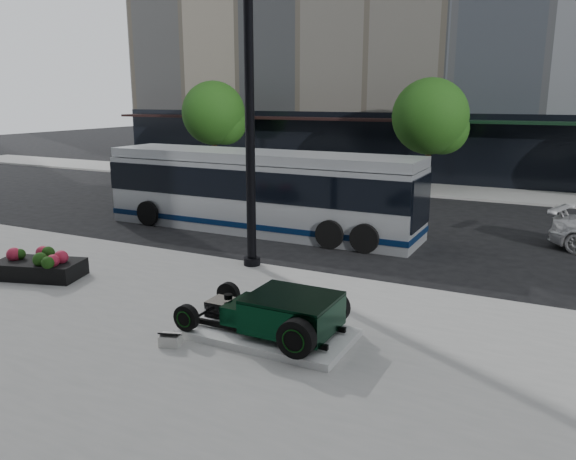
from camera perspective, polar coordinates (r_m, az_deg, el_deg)
The scene contains 10 objects.
ground at distance 18.09m, azimuth 1.17°, elevation -2.25°, with size 120.00×120.00×0.00m, color black.
sidewalk_near at distance 10.34m, azimuth -26.01°, elevation -15.84°, with size 70.00×17.00×0.12m, color gray.
sidewalk_far at distance 31.03m, azimuth 12.46°, elevation 4.14°, with size 70.00×4.00×0.12m, color gray.
street_trees at distance 29.51m, azimuth 14.55°, elevation 10.82°, with size 29.80×3.80×5.70m.
display_plinth at distance 11.61m, azimuth -2.02°, elevation -10.39°, with size 3.40×1.80×0.15m, color silver.
hot_rod at distance 11.27m, azimuth -0.54°, elevation -8.37°, with size 3.22×2.00×0.81m.
info_plaque at distance 11.43m, azimuth -11.87°, elevation -10.81°, with size 0.47×0.41×0.31m.
lamppost at distance 15.67m, azimuth -3.90°, elevation 10.75°, with size 0.48×0.48×8.75m.
flower_planter at distance 16.58m, azimuth -23.97°, elevation -3.50°, with size 2.51×1.74×0.74m.
transit_bus at distance 20.86m, azimuth -2.91°, elevation 4.02°, with size 12.12×2.88×2.92m.
Camera 1 is at (7.52, -15.71, 4.88)m, focal length 35.00 mm.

